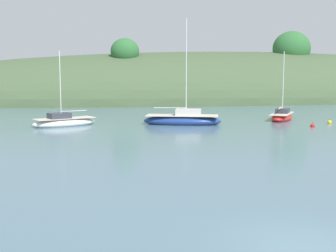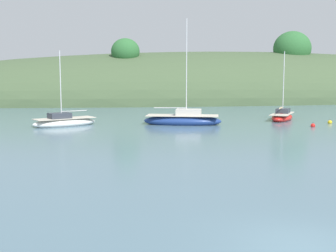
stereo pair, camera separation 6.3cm
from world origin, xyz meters
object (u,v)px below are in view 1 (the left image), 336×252
Objects in this scene: sailboat_red_portside at (183,120)px; mooring_buoy_channel at (330,122)px; sailboat_yellow_far at (282,116)px; sailboat_black_sloop at (64,122)px; mooring_buoy_outer at (313,126)px.

sailboat_red_portside is 19.85× the size of mooring_buoy_channel.
mooring_buoy_channel is at bearing -52.92° from sailboat_yellow_far.
sailboat_red_portside is 11.71m from sailboat_black_sloop.
mooring_buoy_channel is (26.63, -3.05, -0.26)m from sailboat_black_sloop.
sailboat_black_sloop is (-23.41, -1.20, 0.01)m from sailboat_yellow_far.
mooring_buoy_channel is at bearing -6.53° from sailboat_black_sloop.
mooring_buoy_outer is at bearing -13.10° from sailboat_black_sloop.
mooring_buoy_outer is (23.39, -5.44, -0.26)m from sailboat_black_sloop.
sailboat_red_portside is at bearing -4.84° from sailboat_black_sloop.
sailboat_black_sloop is at bearing 173.47° from mooring_buoy_channel.
sailboat_red_portside is 1.43× the size of sailboat_black_sloop.
mooring_buoy_outer and mooring_buoy_channel have the same top height.
sailboat_yellow_far is 14.28× the size of mooring_buoy_channel.
sailboat_red_portside is 1.39× the size of sailboat_yellow_far.
sailboat_yellow_far is at bearing 89.78° from mooring_buoy_outer.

